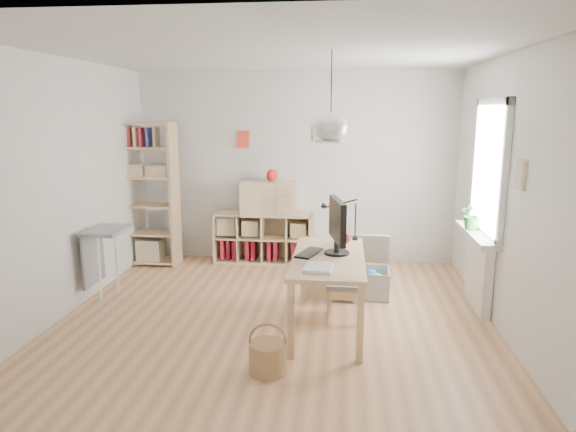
# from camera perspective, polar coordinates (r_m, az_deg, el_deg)

# --- Properties ---
(ground) EXTENTS (4.50, 4.50, 0.00)m
(ground) POSITION_cam_1_polar(r_m,az_deg,el_deg) (5.51, -1.40, -11.38)
(ground) COLOR tan
(ground) RESTS_ON ground
(room_shell) EXTENTS (4.50, 4.50, 4.50)m
(room_shell) POSITION_cam_1_polar(r_m,az_deg,el_deg) (4.88, 4.76, 9.81)
(room_shell) COLOR white
(room_shell) RESTS_ON ground
(window_unit) EXTENTS (0.07, 1.16, 1.46)m
(window_unit) POSITION_cam_1_polar(r_m,az_deg,el_deg) (5.86, 21.55, 4.93)
(window_unit) COLOR white
(window_unit) RESTS_ON ground
(radiator) EXTENTS (0.10, 0.80, 0.80)m
(radiator) POSITION_cam_1_polar(r_m,az_deg,el_deg) (6.08, 20.42, -5.87)
(radiator) COLOR white
(radiator) RESTS_ON ground
(windowsill) EXTENTS (0.22, 1.20, 0.06)m
(windowsill) POSITION_cam_1_polar(r_m,az_deg,el_deg) (5.96, 20.24, -1.92)
(windowsill) COLOR white
(windowsill) RESTS_ON radiator
(desk) EXTENTS (0.70, 1.50, 0.75)m
(desk) POSITION_cam_1_polar(r_m,az_deg,el_deg) (5.10, 4.51, -5.47)
(desk) COLOR #DBB37E
(desk) RESTS_ON ground
(cube_shelf) EXTENTS (1.40, 0.38, 0.72)m
(cube_shelf) POSITION_cam_1_polar(r_m,az_deg,el_deg) (7.43, -2.91, -2.82)
(cube_shelf) COLOR #CCB786
(cube_shelf) RESTS_ON ground
(tall_bookshelf) EXTENTS (0.80, 0.38, 2.00)m
(tall_bookshelf) POSITION_cam_1_polar(r_m,az_deg,el_deg) (7.42, -15.36, 2.98)
(tall_bookshelf) COLOR #DBB37E
(tall_bookshelf) RESTS_ON ground
(side_table) EXTENTS (0.40, 0.55, 0.85)m
(side_table) POSITION_cam_1_polar(r_m,az_deg,el_deg) (6.20, -20.03, -2.93)
(side_table) COLOR gray
(side_table) RESTS_ON ground
(chair) EXTENTS (0.37, 0.37, 0.74)m
(chair) POSITION_cam_1_polar(r_m,az_deg,el_deg) (5.44, 6.31, -6.97)
(chair) COLOR gray
(chair) RESTS_ON ground
(wicker_basket) EXTENTS (0.32, 0.32, 0.44)m
(wicker_basket) POSITION_cam_1_polar(r_m,az_deg,el_deg) (4.44, -2.26, -15.33)
(wicker_basket) COLOR olive
(wicker_basket) RESTS_ON ground
(storage_chest) EXTENTS (0.68, 0.75, 0.67)m
(storage_chest) POSITION_cam_1_polar(r_m,az_deg,el_deg) (6.22, 8.33, -6.59)
(storage_chest) COLOR beige
(storage_chest) RESTS_ON ground
(monitor) EXTENTS (0.25, 0.63, 0.55)m
(monitor) POSITION_cam_1_polar(r_m,az_deg,el_deg) (5.08, 5.49, -0.85)
(monitor) COLOR black
(monitor) RESTS_ON desk
(keyboard) EXTENTS (0.27, 0.43, 0.02)m
(keyboard) POSITION_cam_1_polar(r_m,az_deg,el_deg) (5.13, 2.38, -4.12)
(keyboard) COLOR black
(keyboard) RESTS_ON desk
(task_lamp) EXTENTS (0.41, 0.15, 0.44)m
(task_lamp) POSITION_cam_1_polar(r_m,az_deg,el_deg) (5.60, 5.48, 0.21)
(task_lamp) COLOR black
(task_lamp) RESTS_ON desk
(yarn_ball) EXTENTS (0.13, 0.13, 0.13)m
(yarn_ball) POSITION_cam_1_polar(r_m,az_deg,el_deg) (5.50, 6.21, -2.49)
(yarn_ball) COLOR #43080C
(yarn_ball) RESTS_ON desk
(paper_tray) EXTENTS (0.27, 0.33, 0.03)m
(paper_tray) POSITION_cam_1_polar(r_m,az_deg,el_deg) (4.65, 3.39, -5.74)
(paper_tray) COLOR white
(paper_tray) RESTS_ON desk
(drawer_chest) EXTENTS (0.83, 0.45, 0.45)m
(drawer_chest) POSITION_cam_1_polar(r_m,az_deg,el_deg) (7.24, -2.21, 2.04)
(drawer_chest) COLOR #CCB786
(drawer_chest) RESTS_ON cube_shelf
(red_vase) EXTENTS (0.15, 0.15, 0.18)m
(red_vase) POSITION_cam_1_polar(r_m,az_deg,el_deg) (7.19, -1.80, 4.51)
(red_vase) COLOR maroon
(red_vase) RESTS_ON drawer_chest
(potted_plant) EXTENTS (0.34, 0.31, 0.34)m
(potted_plant) POSITION_cam_1_polar(r_m,az_deg,el_deg) (6.02, 19.93, 0.18)
(potted_plant) COLOR #215823
(potted_plant) RESTS_ON windowsill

